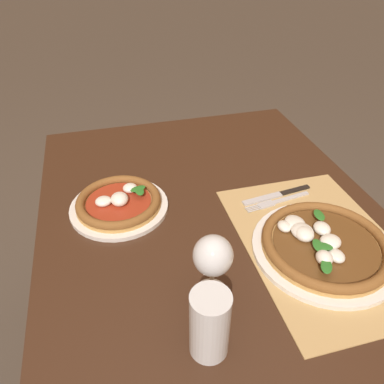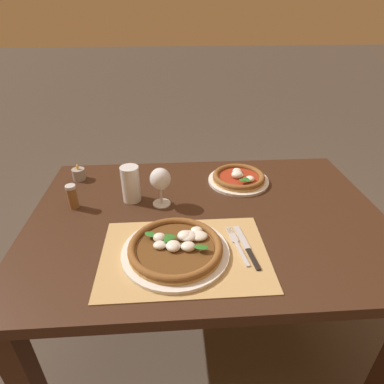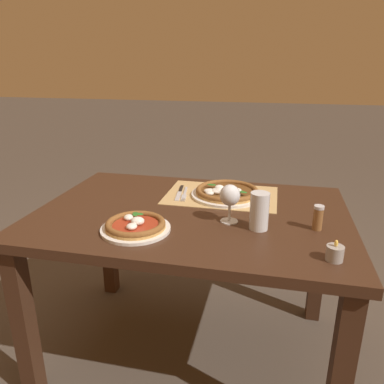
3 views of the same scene
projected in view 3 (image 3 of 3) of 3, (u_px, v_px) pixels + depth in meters
ground_plane at (192, 349)px, 1.85m from camera, size 24.00×24.00×0.00m
dining_table at (192, 232)px, 1.64m from camera, size 1.31×0.91×0.74m
paper_placemat at (221, 195)px, 1.78m from camera, size 0.52×0.36×0.00m
pizza_near at (227, 192)px, 1.76m from camera, size 0.34×0.34×0.05m
pizza_far at (135, 226)px, 1.41m from camera, size 0.26×0.26×0.05m
wine_glass at (230, 197)px, 1.46m from camera, size 0.08×0.08×0.16m
pint_glass at (259, 212)px, 1.41m from camera, size 0.07×0.07×0.15m
fork at (185, 194)px, 1.79m from camera, size 0.05×0.20×0.00m
knife at (180, 193)px, 1.80m from camera, size 0.04×0.22×0.01m
votive_candle at (335, 254)px, 1.19m from camera, size 0.06×0.06×0.07m
pepper_shaker at (318, 218)px, 1.41m from camera, size 0.04×0.04×0.10m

